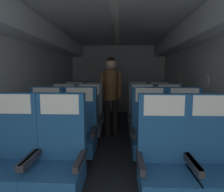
% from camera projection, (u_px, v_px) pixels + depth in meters
% --- Properties ---
extents(ground, '(3.39, 6.58, 0.02)m').
position_uv_depth(ground, '(115.00, 146.00, 3.43)').
color(ground, '#23282D').
extents(fuselage_shell, '(3.27, 6.23, 2.30)m').
position_uv_depth(fuselage_shell, '(116.00, 55.00, 3.47)').
color(fuselage_shell, silver).
rests_on(fuselage_shell, ground).
extents(seat_a_left_window, '(0.52, 0.50, 1.13)m').
position_uv_depth(seat_a_left_window, '(10.00, 160.00, 1.87)').
color(seat_a_left_window, '#38383D').
rests_on(seat_a_left_window, ground).
extents(seat_a_left_aisle, '(0.52, 0.50, 1.13)m').
position_uv_depth(seat_a_left_aisle, '(59.00, 161.00, 1.85)').
color(seat_a_left_aisle, '#38383D').
rests_on(seat_a_left_aisle, ground).
extents(seat_a_right_aisle, '(0.52, 0.50, 1.13)m').
position_uv_depth(seat_a_right_aisle, '(214.00, 165.00, 1.77)').
color(seat_a_right_aisle, '#38383D').
rests_on(seat_a_right_aisle, ground).
extents(seat_a_right_window, '(0.52, 0.50, 1.13)m').
position_uv_depth(seat_a_right_window, '(164.00, 164.00, 1.78)').
color(seat_a_right_window, '#38383D').
rests_on(seat_a_right_window, ground).
extents(seat_b_left_window, '(0.52, 0.50, 1.13)m').
position_uv_depth(seat_b_left_window, '(45.00, 133.00, 2.71)').
color(seat_b_left_window, '#38383D').
rests_on(seat_b_left_window, ground).
extents(seat_b_left_aisle, '(0.52, 0.50, 1.13)m').
position_uv_depth(seat_b_left_aisle, '(79.00, 133.00, 2.71)').
color(seat_b_left_aisle, '#38383D').
rests_on(seat_b_left_aisle, ground).
extents(seat_b_right_aisle, '(0.52, 0.50, 1.13)m').
position_uv_depth(seat_b_right_aisle, '(185.00, 135.00, 2.61)').
color(seat_b_right_aisle, '#38383D').
rests_on(seat_b_right_aisle, ground).
extents(seat_b_right_window, '(0.52, 0.50, 1.13)m').
position_uv_depth(seat_b_right_window, '(149.00, 134.00, 2.65)').
color(seat_b_right_window, '#38383D').
rests_on(seat_b_right_window, ground).
extents(seat_c_left_window, '(0.52, 0.50, 1.13)m').
position_uv_depth(seat_c_left_window, '(63.00, 118.00, 3.58)').
color(seat_c_left_window, '#38383D').
rests_on(seat_c_left_window, ground).
extents(seat_c_left_aisle, '(0.52, 0.50, 1.13)m').
position_uv_depth(seat_c_left_aisle, '(89.00, 119.00, 3.54)').
color(seat_c_left_aisle, '#38383D').
rests_on(seat_c_left_aisle, ground).
extents(seat_c_right_aisle, '(0.52, 0.50, 1.13)m').
position_uv_depth(seat_c_right_aisle, '(169.00, 120.00, 3.49)').
color(seat_c_right_aisle, '#38383D').
rests_on(seat_c_right_aisle, ground).
extents(seat_c_right_window, '(0.52, 0.50, 1.13)m').
position_uv_depth(seat_c_right_window, '(142.00, 119.00, 3.51)').
color(seat_c_right_window, '#38383D').
rests_on(seat_c_right_window, ground).
extents(seat_d_left_window, '(0.52, 0.50, 1.13)m').
position_uv_depth(seat_d_left_window, '(75.00, 110.00, 4.42)').
color(seat_d_left_window, '#38383D').
rests_on(seat_d_left_window, ground).
extents(seat_d_left_aisle, '(0.52, 0.50, 1.13)m').
position_uv_depth(seat_d_left_aisle, '(95.00, 110.00, 4.40)').
color(seat_d_left_aisle, '#38383D').
rests_on(seat_d_left_aisle, ground).
extents(seat_d_right_aisle, '(0.52, 0.50, 1.13)m').
position_uv_depth(seat_d_right_aisle, '(160.00, 110.00, 4.34)').
color(seat_d_right_aisle, '#38383D').
rests_on(seat_d_right_aisle, ground).
extents(seat_d_right_window, '(0.52, 0.50, 1.13)m').
position_uv_depth(seat_d_right_window, '(138.00, 110.00, 4.37)').
color(seat_d_right_window, '#38383D').
rests_on(seat_d_right_window, ground).
extents(flight_attendant, '(0.43, 0.28, 1.65)m').
position_uv_depth(flight_attendant, '(111.00, 88.00, 3.86)').
color(flight_attendant, black).
rests_on(flight_attendant, ground).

